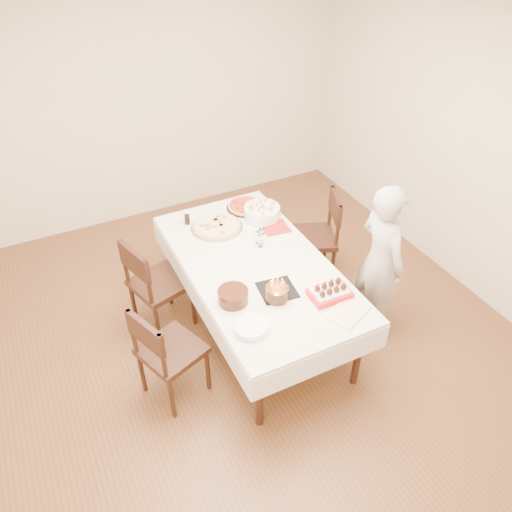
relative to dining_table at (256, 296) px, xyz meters
name	(u,v)px	position (x,y,z in m)	size (l,w,h in m)	color
floor	(255,336)	(-0.07, -0.11, -0.38)	(5.00, 5.00, 0.00)	brown
wall_back	(154,103)	(-0.07, 2.39, 0.98)	(4.50, 0.04, 2.70)	beige
wall_right	(475,152)	(2.18, -0.11, 0.98)	(0.04, 5.00, 2.70)	beige
ceiling	(254,17)	(-0.07, -0.11, 2.33)	(5.00, 5.00, 0.00)	white
dining_table	(256,296)	(0.00, 0.00, 0.00)	(1.14, 2.14, 0.75)	silver
chair_right_savory	(312,237)	(0.84, 0.42, 0.11)	(0.49, 0.49, 0.96)	black
chair_left_savory	(160,284)	(-0.74, 0.42, 0.11)	(0.50, 0.50, 0.97)	black
chair_left_dessert	(172,351)	(-0.90, -0.35, 0.09)	(0.47, 0.47, 0.92)	black
person	(380,261)	(0.98, -0.43, 0.36)	(0.53, 0.35, 1.47)	beige
pizza_white	(217,226)	(-0.09, 0.63, 0.40)	(0.49, 0.49, 0.04)	beige
pizza_pepperoni	(245,206)	(0.30, 0.83, 0.40)	(0.37, 0.37, 0.04)	red
red_placemat	(275,228)	(0.40, 0.40, 0.38)	(0.24, 0.24, 0.01)	#B21E1E
pasta_bowl	(262,212)	(0.37, 0.61, 0.44)	(0.34, 0.34, 0.11)	white
taper_candle	(262,221)	(0.24, 0.37, 0.51)	(0.06, 0.06, 0.27)	white
shaker_pair	(260,241)	(0.14, 0.20, 0.44)	(0.10, 0.10, 0.12)	white
cola_glass	(187,219)	(-0.31, 0.83, 0.42)	(0.05, 0.05, 0.10)	black
layer_cake	(233,297)	(-0.37, -0.36, 0.43)	(0.30, 0.30, 0.12)	#37180D
cake_board	(277,290)	(0.00, -0.38, 0.38)	(0.29, 0.29, 0.01)	black
birthday_cake	(277,290)	(-0.05, -0.47, 0.47)	(0.18, 0.18, 0.17)	#3A200F
strawberry_box	(330,292)	(0.33, -0.63, 0.41)	(0.32, 0.21, 0.08)	red
box_lid	(348,312)	(0.36, -0.84, 0.38)	(0.33, 0.22, 0.03)	beige
plate_stack	(251,327)	(-0.38, -0.68, 0.40)	(0.25, 0.25, 0.05)	white
china_plate	(249,333)	(-0.41, -0.70, 0.38)	(0.19, 0.19, 0.01)	white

